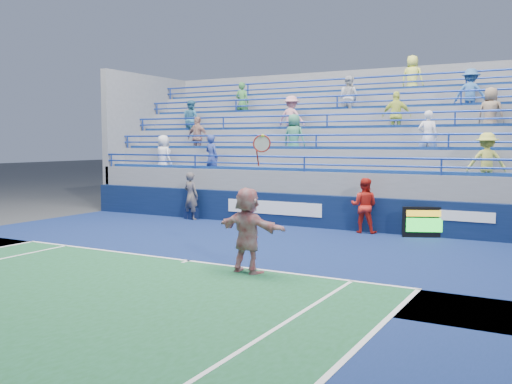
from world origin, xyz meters
The scene contains 8 objects.
ground centered at (0.00, 0.00, 0.00)m, with size 120.00×120.00×0.00m, color #333538.
sponsor_wall centered at (0.00, 6.50, 0.55)m, with size 18.00×0.32×1.10m.
bleacher_stand centered at (0.00, 10.27, 1.55)m, with size 18.00×5.60×6.13m.
serve_speed_board centered at (4.17, 6.23, 0.47)m, with size 1.28×0.68×0.92m.
judge_chair centered at (-4.34, 6.24, 0.23)m, with size 0.47×0.47×0.72m.
tennis_player centered at (1.83, -0.34, 0.94)m, with size 1.81×0.82×3.02m.
line_judge centered at (-4.25, 6.06, 0.88)m, with size 0.64×0.42×1.76m, color #151B3B.
ball_girl centered at (2.29, 6.17, 0.87)m, with size 0.84×0.66×1.73m, color red.
Camera 1 is at (7.94, -10.94, 2.85)m, focal length 40.00 mm.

